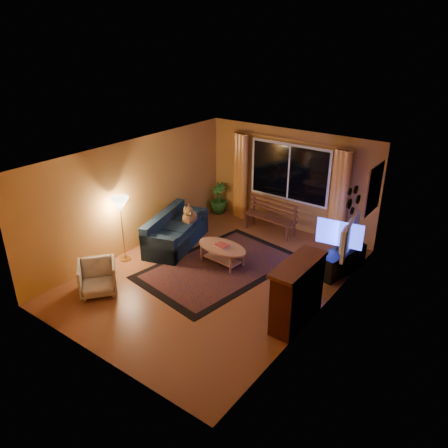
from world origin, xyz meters
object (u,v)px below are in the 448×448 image
Objects in this scene: bench at (269,225)px; tv_console at (341,261)px; sofa at (176,230)px; coffee_table at (222,255)px; armchair at (97,276)px; floor_lamp at (123,230)px.

bench is 2.30m from tv_console.
coffee_table is at bearing -20.34° from sofa.
floor_lamp is (-0.57, 1.18, 0.37)m from armchair.
floor_lamp is 1.20× the size of tv_console.
coffee_table is at bearing 30.93° from floor_lamp.
coffee_table is (1.26, 2.28, -0.13)m from armchair.
armchair is at bearing -103.30° from sofa.
tv_console is at bearing -15.62° from bench.
sofa is 1.32× the size of floor_lamp.
bench is at bearing 89.89° from coffee_table.
bench is 2.34m from sofa.
tv_console reaches higher than bench.
sofa is 1.58× the size of tv_console.
bench is 1.92× the size of armchair.
floor_lamp reaches higher than armchair.
tv_console is at bearing 28.95° from coffee_table.
bench is 3.60m from floor_lamp.
coffee_table is at bearing 9.61° from armchair.
bench is 0.93× the size of floor_lamp.
sofa is at bearing 69.77° from floor_lamp.
floor_lamp is at bearing -126.71° from sofa.
armchair is at bearing -64.20° from floor_lamp.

